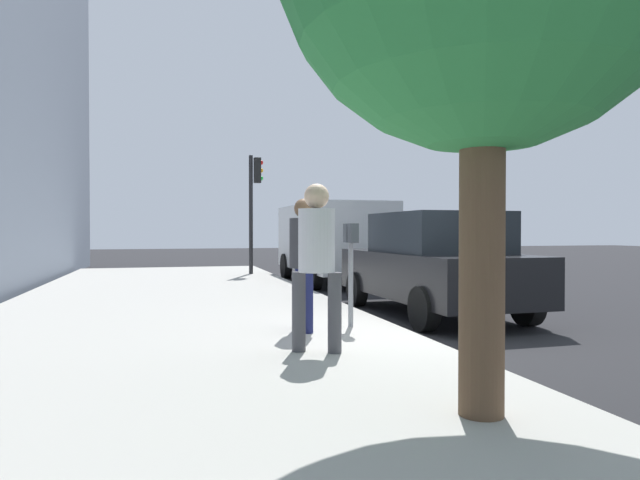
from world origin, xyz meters
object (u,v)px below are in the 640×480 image
at_px(pedestrian_at_meter, 304,253).
at_px(parked_sedan_near, 434,264).
at_px(parked_van_far, 332,238).
at_px(pedestrian_bystander, 317,252).
at_px(traffic_signal, 254,194).
at_px(parking_meter, 351,252).

bearing_deg(pedestrian_at_meter, parked_sedan_near, 31.46).
height_order(parked_sedan_near, parked_van_far, parked_van_far).
relative_size(pedestrian_at_meter, pedestrian_bystander, 0.95).
relative_size(parked_van_far, traffic_signal, 1.45).
distance_m(pedestrian_bystander, parked_sedan_near, 4.16).
bearing_deg(pedestrian_bystander, pedestrian_at_meter, 18.98).
bearing_deg(traffic_signal, pedestrian_bystander, 175.01).
bearing_deg(traffic_signal, pedestrian_at_meter, 175.34).
height_order(parked_van_far, traffic_signal, traffic_signal).
relative_size(parking_meter, parked_van_far, 0.27).
relative_size(pedestrian_bystander, traffic_signal, 0.51).
height_order(pedestrian_bystander, parked_van_far, parked_van_far).
bearing_deg(parked_van_far, pedestrian_at_meter, 161.25).
height_order(pedestrian_at_meter, pedestrian_bystander, pedestrian_bystander).
bearing_deg(parked_sedan_near, parked_van_far, 0.01).
distance_m(parking_meter, pedestrian_at_meter, 0.71).
xyz_separation_m(parked_van_far, traffic_signal, (1.97, 1.89, 1.32)).
xyz_separation_m(pedestrian_bystander, parked_sedan_near, (2.99, -2.87, -0.34)).
bearing_deg(parking_meter, pedestrian_at_meter, 102.27).
bearing_deg(parked_van_far, traffic_signal, 43.77).
bearing_deg(parking_meter, parked_van_far, -14.39).
height_order(parking_meter, pedestrian_bystander, pedestrian_bystander).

